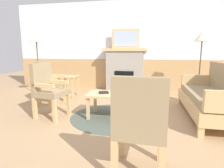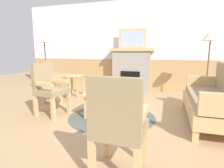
{
  "view_description": "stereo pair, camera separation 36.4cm",
  "coord_description": "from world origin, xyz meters",
  "px_view_note": "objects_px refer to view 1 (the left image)",
  "views": [
    {
      "loc": [
        0.7,
        -3.17,
        1.18
      ],
      "look_at": [
        0.0,
        0.35,
        0.55
      ],
      "focal_mm": 29.4,
      "sensor_mm": 36.0,
      "label": 1
    },
    {
      "loc": [
        1.05,
        -3.08,
        1.18
      ],
      "look_at": [
        0.0,
        0.35,
        0.55
      ],
      "focal_mm": 29.4,
      "sensor_mm": 36.0,
      "label": 2
    }
  ],
  "objects_px": {
    "fireplace": "(125,69)",
    "floor_lamp_by_couch": "(202,40)",
    "armchair_by_window_left": "(48,88)",
    "armchair_front_left": "(140,122)",
    "couch": "(210,97)",
    "framed_picture": "(125,39)",
    "armchair_near_fireplace": "(49,80)",
    "side_table": "(69,80)",
    "floor_lamp_by_chairs": "(36,41)",
    "coffee_table": "(114,96)",
    "book_on_table": "(104,92)"
  },
  "relations": [
    {
      "from": "floor_lamp_by_chairs",
      "to": "fireplace",
      "type": "bearing_deg",
      "value": 28.99
    },
    {
      "from": "coffee_table",
      "to": "book_on_table",
      "type": "bearing_deg",
      "value": -177.77
    },
    {
      "from": "fireplace",
      "to": "floor_lamp_by_couch",
      "type": "distance_m",
      "value": 2.21
    },
    {
      "from": "armchair_by_window_left",
      "to": "side_table",
      "type": "distance_m",
      "value": 1.57
    },
    {
      "from": "framed_picture",
      "to": "side_table",
      "type": "height_order",
      "value": "framed_picture"
    },
    {
      "from": "couch",
      "to": "armchair_front_left",
      "type": "bearing_deg",
      "value": -122.93
    },
    {
      "from": "coffee_table",
      "to": "side_table",
      "type": "relative_size",
      "value": 1.75
    },
    {
      "from": "couch",
      "to": "coffee_table",
      "type": "height_order",
      "value": "couch"
    },
    {
      "from": "couch",
      "to": "armchair_by_window_left",
      "type": "bearing_deg",
      "value": -170.8
    },
    {
      "from": "armchair_near_fireplace",
      "to": "armchair_front_left",
      "type": "relative_size",
      "value": 1.0
    },
    {
      "from": "armchair_near_fireplace",
      "to": "armchair_by_window_left",
      "type": "xyz_separation_m",
      "value": [
        0.47,
        -0.83,
        0.0
      ]
    },
    {
      "from": "side_table",
      "to": "couch",
      "type": "bearing_deg",
      "value": -18.72
    },
    {
      "from": "book_on_table",
      "to": "armchair_front_left",
      "type": "bearing_deg",
      "value": -64.64
    },
    {
      "from": "fireplace",
      "to": "framed_picture",
      "type": "distance_m",
      "value": 0.91
    },
    {
      "from": "fireplace",
      "to": "armchair_by_window_left",
      "type": "distance_m",
      "value": 2.77
    },
    {
      "from": "armchair_front_left",
      "to": "floor_lamp_by_chairs",
      "type": "distance_m",
      "value": 3.97
    },
    {
      "from": "framed_picture",
      "to": "armchair_front_left",
      "type": "height_order",
      "value": "framed_picture"
    },
    {
      "from": "framed_picture",
      "to": "armchair_near_fireplace",
      "type": "distance_m",
      "value": 2.52
    },
    {
      "from": "fireplace",
      "to": "book_on_table",
      "type": "bearing_deg",
      "value": -92.02
    },
    {
      "from": "armchair_near_fireplace",
      "to": "side_table",
      "type": "bearing_deg",
      "value": 76.71
    },
    {
      "from": "framed_picture",
      "to": "floor_lamp_by_couch",
      "type": "distance_m",
      "value": 2.06
    },
    {
      "from": "coffee_table",
      "to": "couch",
      "type": "bearing_deg",
      "value": 8.85
    },
    {
      "from": "armchair_front_left",
      "to": "armchair_by_window_left",
      "type": "bearing_deg",
      "value": 142.25
    },
    {
      "from": "armchair_by_window_left",
      "to": "armchair_front_left",
      "type": "distance_m",
      "value": 2.16
    },
    {
      "from": "coffee_table",
      "to": "floor_lamp_by_chairs",
      "type": "bearing_deg",
      "value": 152.48
    },
    {
      "from": "framed_picture",
      "to": "armchair_near_fireplace",
      "type": "height_order",
      "value": "framed_picture"
    },
    {
      "from": "armchair_near_fireplace",
      "to": "couch",
      "type": "bearing_deg",
      "value": -6.31
    },
    {
      "from": "fireplace",
      "to": "floor_lamp_by_chairs",
      "type": "bearing_deg",
      "value": -151.01
    },
    {
      "from": "floor_lamp_by_chairs",
      "to": "book_on_table",
      "type": "bearing_deg",
      "value": -29.79
    },
    {
      "from": "armchair_by_window_left",
      "to": "armchair_front_left",
      "type": "height_order",
      "value": "same"
    },
    {
      "from": "book_on_table",
      "to": "floor_lamp_by_couch",
      "type": "height_order",
      "value": "floor_lamp_by_couch"
    },
    {
      "from": "book_on_table",
      "to": "side_table",
      "type": "distance_m",
      "value": 1.86
    },
    {
      "from": "fireplace",
      "to": "book_on_table",
      "type": "height_order",
      "value": "fireplace"
    },
    {
      "from": "framed_picture",
      "to": "floor_lamp_by_couch",
      "type": "height_order",
      "value": "framed_picture"
    },
    {
      "from": "fireplace",
      "to": "floor_lamp_by_couch",
      "type": "xyz_separation_m",
      "value": [
        1.93,
        -0.7,
        0.8
      ]
    },
    {
      "from": "coffee_table",
      "to": "armchair_near_fireplace",
      "type": "distance_m",
      "value": 1.77
    },
    {
      "from": "coffee_table",
      "to": "armchair_front_left",
      "type": "distance_m",
      "value": 1.62
    },
    {
      "from": "fireplace",
      "to": "armchair_by_window_left",
      "type": "xyz_separation_m",
      "value": [
        -1.07,
        -2.55,
        -0.11
      ]
    },
    {
      "from": "armchair_front_left",
      "to": "side_table",
      "type": "xyz_separation_m",
      "value": [
        -2.01,
        2.86,
        -0.1
      ]
    },
    {
      "from": "couch",
      "to": "armchair_by_window_left",
      "type": "xyz_separation_m",
      "value": [
        -2.87,
        -0.46,
        0.14
      ]
    },
    {
      "from": "armchair_by_window_left",
      "to": "floor_lamp_by_chairs",
      "type": "xyz_separation_m",
      "value": [
        -1.06,
        1.37,
        0.91
      ]
    },
    {
      "from": "fireplace",
      "to": "couch",
      "type": "height_order",
      "value": "fireplace"
    },
    {
      "from": "coffee_table",
      "to": "framed_picture",
      "type": "bearing_deg",
      "value": 92.56
    },
    {
      "from": "framed_picture",
      "to": "couch",
      "type": "bearing_deg",
      "value": -49.3
    },
    {
      "from": "armchair_near_fireplace",
      "to": "armchair_by_window_left",
      "type": "height_order",
      "value": "same"
    },
    {
      "from": "floor_lamp_by_chairs",
      "to": "armchair_by_window_left",
      "type": "bearing_deg",
      "value": -52.23
    },
    {
      "from": "fireplace",
      "to": "framed_picture",
      "type": "xyz_separation_m",
      "value": [
        0.0,
        0.0,
        0.91
      ]
    },
    {
      "from": "side_table",
      "to": "floor_lamp_by_couch",
      "type": "bearing_deg",
      "value": 5.3
    },
    {
      "from": "side_table",
      "to": "floor_lamp_by_couch",
      "type": "xyz_separation_m",
      "value": [
        3.31,
        0.31,
        1.02
      ]
    },
    {
      "from": "armchair_near_fireplace",
      "to": "armchair_front_left",
      "type": "xyz_separation_m",
      "value": [
        2.18,
        -2.16,
        0.0
      ]
    }
  ]
}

